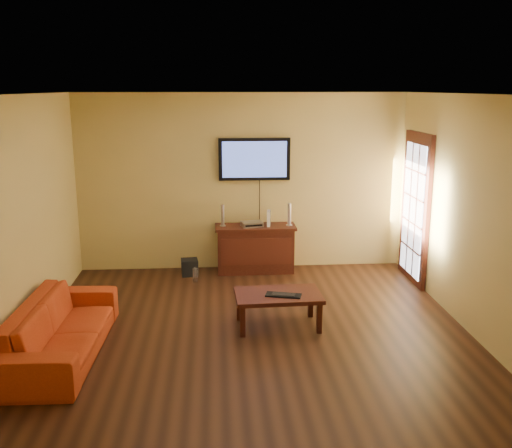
{
  "coord_description": "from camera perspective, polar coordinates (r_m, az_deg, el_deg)",
  "views": [
    {
      "loc": [
        -0.41,
        -6.13,
        2.77
      ],
      "look_at": [
        0.09,
        0.8,
        1.1
      ],
      "focal_mm": 40.0,
      "sensor_mm": 36.0,
      "label": 1
    }
  ],
  "objects": [
    {
      "name": "av_receiver",
      "position": [
        8.62,
        -0.42,
        0.01
      ],
      "size": [
        0.35,
        0.28,
        0.07
      ],
      "primitive_type": "cube",
      "rotation": [
        0.0,
        0.0,
        0.21
      ],
      "color": "silver",
      "rests_on": "media_console"
    },
    {
      "name": "ground_plane",
      "position": [
        6.74,
        -0.32,
        -10.76
      ],
      "size": [
        5.0,
        5.0,
        0.0
      ],
      "primitive_type": "plane",
      "color": "black",
      "rests_on": "ground"
    },
    {
      "name": "speaker_right",
      "position": [
        8.66,
        3.35,
        0.88
      ],
      "size": [
        0.09,
        0.09,
        0.34
      ],
      "color": "silver",
      "rests_on": "media_console"
    },
    {
      "name": "room_walls",
      "position": [
        6.85,
        -0.69,
        4.43
      ],
      "size": [
        5.0,
        5.0,
        5.0
      ],
      "color": "tan",
      "rests_on": "ground"
    },
    {
      "name": "keyboard",
      "position": [
        6.67,
        2.76,
        -7.1
      ],
      "size": [
        0.44,
        0.25,
        0.02
      ],
      "color": "black",
      "rests_on": "coffee_table"
    },
    {
      "name": "coffee_table",
      "position": [
        6.77,
        2.23,
        -7.39
      ],
      "size": [
        1.03,
        0.64,
        0.41
      ],
      "color": "#33120B",
      "rests_on": "ground"
    },
    {
      "name": "sofa",
      "position": [
        6.4,
        -18.96,
        -9.05
      ],
      "size": [
        0.65,
        2.04,
        0.79
      ],
      "primitive_type": "imported",
      "rotation": [
        0.0,
        0.0,
        1.54
      ],
      "color": "#B43714",
      "rests_on": "ground"
    },
    {
      "name": "media_console",
      "position": [
        8.75,
        -0.07,
        -2.46
      ],
      "size": [
        1.22,
        0.47,
        0.72
      ],
      "color": "#33120B",
      "rests_on": "ground"
    },
    {
      "name": "television",
      "position": [
        8.67,
        -0.16,
        6.5
      ],
      "size": [
        1.08,
        0.08,
        0.64
      ],
      "color": "black",
      "rests_on": "ground"
    },
    {
      "name": "speaker_left",
      "position": [
        8.62,
        -3.35,
        0.78
      ],
      "size": [
        0.09,
        0.09,
        0.33
      ],
      "color": "silver",
      "rests_on": "media_console"
    },
    {
      "name": "subwoofer",
      "position": [
        8.69,
        -6.65,
        -4.31
      ],
      "size": [
        0.27,
        0.27,
        0.24
      ],
      "primitive_type": "cube",
      "rotation": [
        0.0,
        0.0,
        0.11
      ],
      "color": "black",
      "rests_on": "ground"
    },
    {
      "name": "french_door",
      "position": [
        8.51,
        15.62,
        1.35
      ],
      "size": [
        0.07,
        1.02,
        2.22
      ],
      "color": "#33120B",
      "rests_on": "ground"
    },
    {
      "name": "game_console",
      "position": [
        8.63,
        1.29,
        0.58
      ],
      "size": [
        0.07,
        0.18,
        0.24
      ],
      "primitive_type": "cube",
      "rotation": [
        0.0,
        0.0,
        -0.15
      ],
      "color": "white",
      "rests_on": "media_console"
    },
    {
      "name": "bottle",
      "position": [
        8.4,
        -6.1,
        -5.08
      ],
      "size": [
        0.08,
        0.08,
        0.22
      ],
      "color": "white",
      "rests_on": "ground"
    }
  ]
}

